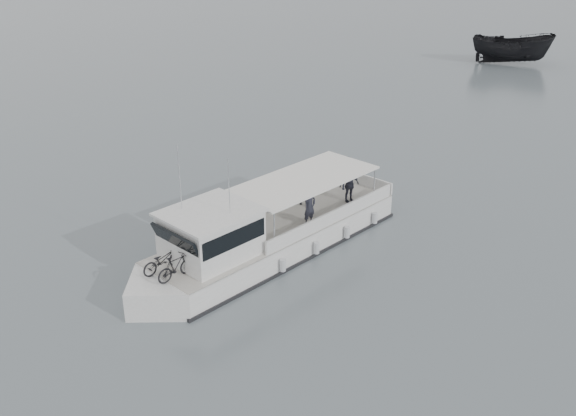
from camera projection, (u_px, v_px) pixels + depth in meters
ground at (328, 237)px, 25.82m from camera, size 1400.00×1400.00×0.00m
tour_boat at (257, 238)px, 23.87m from camera, size 12.52×4.52×5.21m
dark_motorboat at (512, 48)px, 55.22m from camera, size 6.50×6.80×2.64m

